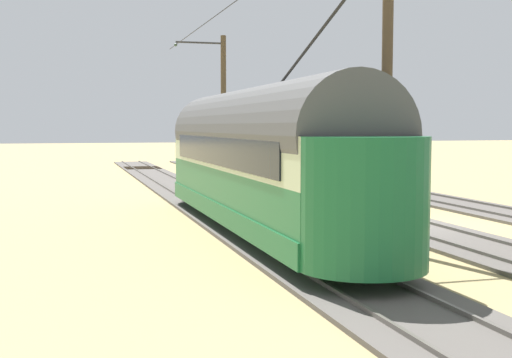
# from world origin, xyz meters

# --- Properties ---
(ground_plane) EXTENTS (220.00, 220.00, 0.00)m
(ground_plane) POSITION_xyz_m (0.00, 0.00, 0.00)
(ground_plane) COLOR tan
(track_adjacent_siding) EXTENTS (2.80, 80.00, 0.18)m
(track_adjacent_siding) POSITION_xyz_m (0.00, -0.31, 0.05)
(track_adjacent_siding) COLOR #56514C
(track_adjacent_siding) RESTS_ON ground
(track_third_siding) EXTENTS (2.80, 80.00, 0.18)m
(track_third_siding) POSITION_xyz_m (4.82, -0.31, 0.05)
(track_third_siding) COLOR #56514C
(track_third_siding) RESTS_ON ground
(vintage_streetcar) EXTENTS (2.65, 16.97, 5.59)m
(vintage_streetcar) POSITION_xyz_m (4.82, 0.03, 2.26)
(vintage_streetcar) COLOR #196033
(vintage_streetcar) RESTS_ON ground
(catenary_pole_foreground) EXTENTS (2.67, 0.28, 7.79)m
(catenary_pole_foreground) POSITION_xyz_m (2.43, -14.89, 4.05)
(catenary_pole_foreground) COLOR #4C3D28
(catenary_pole_foreground) RESTS_ON ground
(catenary_pole_mid_near) EXTENTS (2.67, 0.28, 7.79)m
(catenary_pole_mid_near) POSITION_xyz_m (2.43, 3.36, 4.05)
(catenary_pole_mid_near) COLOR #4C3D28
(catenary_pole_mid_near) RESTS_ON ground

